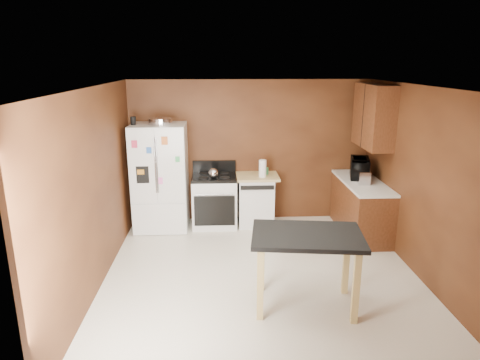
{
  "coord_description": "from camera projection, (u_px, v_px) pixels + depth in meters",
  "views": [
    {
      "loc": [
        -0.55,
        -5.17,
        2.81
      ],
      "look_at": [
        -0.25,
        0.85,
        1.12
      ],
      "focal_mm": 32.0,
      "sensor_mm": 36.0,
      "label": 1
    }
  ],
  "objects": [
    {
      "name": "refrigerator",
      "position": [
        160.0,
        177.0,
        7.23
      ],
      "size": [
        0.9,
        0.8,
        1.8
      ],
      "color": "white",
      "rests_on": "ground"
    },
    {
      "name": "green_canister",
      "position": [
        265.0,
        171.0,
        7.46
      ],
      "size": [
        0.13,
        0.13,
        0.12
      ],
      "primitive_type": "cylinder",
      "rotation": [
        0.0,
        0.0,
        0.27
      ],
      "color": "#41A966",
      "rests_on": "dishwasher"
    },
    {
      "name": "microwave",
      "position": [
        359.0,
        169.0,
        7.18
      ],
      "size": [
        0.5,
        0.62,
        0.3
      ],
      "primitive_type": "imported",
      "rotation": [
        0.0,
        0.0,
        1.31
      ],
      "color": "black",
      "rests_on": "right_cabinets"
    },
    {
      "name": "floor",
      "position": [
        262.0,
        277.0,
        5.76
      ],
      "size": [
        4.5,
        4.5,
        0.0
      ],
      "primitive_type": "plane",
      "color": "silver",
      "rests_on": "ground"
    },
    {
      "name": "island",
      "position": [
        307.0,
        245.0,
        4.89
      ],
      "size": [
        1.34,
        0.98,
        0.91
      ],
      "color": "black",
      "rests_on": "ground"
    },
    {
      "name": "gas_range",
      "position": [
        215.0,
        200.0,
        7.45
      ],
      "size": [
        0.76,
        0.68,
        1.1
      ],
      "color": "white",
      "rests_on": "ground"
    },
    {
      "name": "pen_cup",
      "position": [
        133.0,
        121.0,
        6.92
      ],
      "size": [
        0.09,
        0.09,
        0.13
      ],
      "primitive_type": "cylinder",
      "color": "black",
      "rests_on": "refrigerator"
    },
    {
      "name": "wall_right",
      "position": [
        425.0,
        185.0,
        5.52
      ],
      "size": [
        0.0,
        4.5,
        4.5
      ],
      "primitive_type": "plane",
      "rotation": [
        1.57,
        0.0,
        -1.57
      ],
      "color": "brown",
      "rests_on": "ground"
    },
    {
      "name": "kettle",
      "position": [
        213.0,
        173.0,
        7.16
      ],
      "size": [
        0.17,
        0.17,
        0.17
      ],
      "primitive_type": "sphere",
      "color": "silver",
      "rests_on": "gas_range"
    },
    {
      "name": "paper_towel",
      "position": [
        263.0,
        169.0,
        7.26
      ],
      "size": [
        0.15,
        0.15,
        0.29
      ],
      "primitive_type": "cylinder",
      "rotation": [
        0.0,
        0.0,
        -0.17
      ],
      "color": "white",
      "rests_on": "dishwasher"
    },
    {
      "name": "dishwasher",
      "position": [
        256.0,
        199.0,
        7.51
      ],
      "size": [
        0.78,
        0.63,
        0.89
      ],
      "color": "white",
      "rests_on": "ground"
    },
    {
      "name": "wall_left",
      "position": [
        95.0,
        190.0,
        5.32
      ],
      "size": [
        0.0,
        4.5,
        4.5
      ],
      "primitive_type": "plane",
      "rotation": [
        1.57,
        0.0,
        1.57
      ],
      "color": "brown",
      "rests_on": "ground"
    },
    {
      "name": "wall_front",
      "position": [
        293.0,
        272.0,
        3.26
      ],
      "size": [
        4.2,
        0.0,
        4.2
      ],
      "primitive_type": "plane",
      "rotation": [
        -1.57,
        0.0,
        0.0
      ],
      "color": "brown",
      "rests_on": "ground"
    },
    {
      "name": "wall_back",
      "position": [
        250.0,
        151.0,
        7.58
      ],
      "size": [
        4.2,
        0.0,
        4.2
      ],
      "primitive_type": "plane",
      "rotation": [
        1.57,
        0.0,
        0.0
      ],
      "color": "brown",
      "rests_on": "ground"
    },
    {
      "name": "roasting_pan",
      "position": [
        161.0,
        121.0,
        7.0
      ],
      "size": [
        0.4,
        0.4,
        0.1
      ],
      "primitive_type": "cylinder",
      "color": "silver",
      "rests_on": "refrigerator"
    },
    {
      "name": "toaster",
      "position": [
        363.0,
        177.0,
        6.87
      ],
      "size": [
        0.21,
        0.31,
        0.21
      ],
      "primitive_type": "cube",
      "rotation": [
        0.0,
        0.0,
        -0.11
      ],
      "color": "silver",
      "rests_on": "right_cabinets"
    },
    {
      "name": "right_cabinets",
      "position": [
        365.0,
        180.0,
        7.02
      ],
      "size": [
        0.63,
        1.58,
        2.45
      ],
      "color": "brown",
      "rests_on": "ground"
    },
    {
      "name": "ceiling",
      "position": [
        265.0,
        87.0,
        5.08
      ],
      "size": [
        4.5,
        4.5,
        0.0
      ],
      "primitive_type": "plane",
      "rotation": [
        3.14,
        0.0,
        0.0
      ],
      "color": "white",
      "rests_on": "ground"
    }
  ]
}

